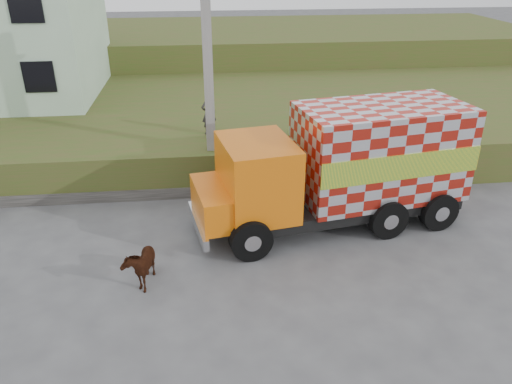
{
  "coord_description": "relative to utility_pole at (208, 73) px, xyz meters",
  "views": [
    {
      "loc": [
        -1.24,
        -11.21,
        7.62
      ],
      "look_at": [
        0.18,
        1.58,
        1.3
      ],
      "focal_mm": 35.0,
      "sensor_mm": 36.0,
      "label": 1
    }
  ],
  "objects": [
    {
      "name": "pedestrian",
      "position": [
        -0.02,
        1.6,
        -1.81
      ],
      "size": [
        0.65,
        0.54,
        1.52
      ],
      "primitive_type": "imported",
      "rotation": [
        0.0,
        0.0,
        3.51
      ],
      "color": "#32302D",
      "rests_on": "embankment"
    },
    {
      "name": "embankment",
      "position": [
        1.0,
        5.4,
        -3.33
      ],
      "size": [
        40.0,
        12.0,
        1.5
      ],
      "primitive_type": "cube",
      "color": "#3A551C",
      "rests_on": "ground"
    },
    {
      "name": "retaining_strip",
      "position": [
        -1.0,
        -0.4,
        -3.88
      ],
      "size": [
        16.0,
        0.5,
        0.4
      ],
      "primitive_type": "cube",
      "color": "#595651",
      "rests_on": "ground"
    },
    {
      "name": "cargo_truck",
      "position": [
        3.87,
        -2.7,
        -2.23
      ],
      "size": [
        8.35,
        3.95,
        3.58
      ],
      "rotation": [
        0.0,
        0.0,
        0.17
      ],
      "color": "black",
      "rests_on": "ground"
    },
    {
      "name": "cow",
      "position": [
        -1.96,
        -5.21,
        -3.51
      ],
      "size": [
        0.81,
        1.41,
        1.13
      ],
      "primitive_type": "imported",
      "rotation": [
        0.0,
        0.0,
        -0.15
      ],
      "color": "#341A0D",
      "rests_on": "ground"
    },
    {
      "name": "utility_pole",
      "position": [
        0.0,
        0.0,
        0.0
      ],
      "size": [
        1.2,
        0.3,
        8.0
      ],
      "color": "gray",
      "rests_on": "ground"
    },
    {
      "name": "embankment_far",
      "position": [
        1.0,
        17.4,
        -2.58
      ],
      "size": [
        40.0,
        12.0,
        3.0
      ],
      "primitive_type": "cube",
      "color": "#3A551C",
      "rests_on": "ground"
    },
    {
      "name": "ground",
      "position": [
        1.0,
        -4.6,
        -4.08
      ],
      "size": [
        120.0,
        120.0,
        0.0
      ],
      "primitive_type": "plane",
      "color": "#474749",
      "rests_on": "ground"
    }
  ]
}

